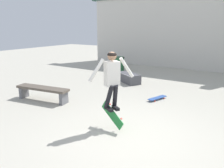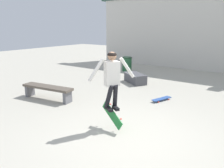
# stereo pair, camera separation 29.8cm
# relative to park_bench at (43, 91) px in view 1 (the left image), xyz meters

# --- Properties ---
(ground_plane) EXTENTS (40.00, 40.00, 0.00)m
(ground_plane) POSITION_rel_park_bench_xyz_m (3.64, -0.64, -0.36)
(ground_plane) COLOR #B2AD9E
(building_backdrop) EXTENTS (15.52, 0.52, 5.66)m
(building_backdrop) POSITION_rel_park_bench_xyz_m (3.66, 8.65, 1.98)
(building_backdrop) COLOR beige
(building_backdrop) RESTS_ON ground_plane
(park_bench) EXTENTS (2.01, 0.70, 0.48)m
(park_bench) POSITION_rel_park_bench_xyz_m (0.00, 0.00, 0.00)
(park_bench) COLOR brown
(park_bench) RESTS_ON ground_plane
(skate_ledge) EXTENTS (1.33, 1.14, 0.43)m
(skate_ledge) POSITION_rel_park_bench_xyz_m (1.34, 3.84, -0.15)
(skate_ledge) COLOR #4C4C51
(skate_ledge) RESTS_ON ground_plane
(trash_bin) EXTENTS (0.58, 0.58, 0.81)m
(trash_bin) POSITION_rel_park_bench_xyz_m (-0.40, 5.94, 0.07)
(trash_bin) COLOR #235633
(trash_bin) RESTS_ON ground_plane
(skater) EXTENTS (0.70, 1.07, 1.43)m
(skater) POSITION_rel_park_bench_xyz_m (3.16, -0.53, 0.99)
(skater) COLOR silver
(skateboard_flipping) EXTENTS (0.79, 0.29, 0.57)m
(skateboard_flipping) POSITION_rel_park_bench_xyz_m (3.18, -0.56, 0.02)
(skateboard_flipping) COLOR #237F38
(skateboard_resting) EXTENTS (0.46, 0.82, 0.08)m
(skateboard_resting) POSITION_rel_park_bench_xyz_m (3.33, 2.18, -0.29)
(skateboard_resting) COLOR #2D519E
(skateboard_resting) RESTS_ON ground_plane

